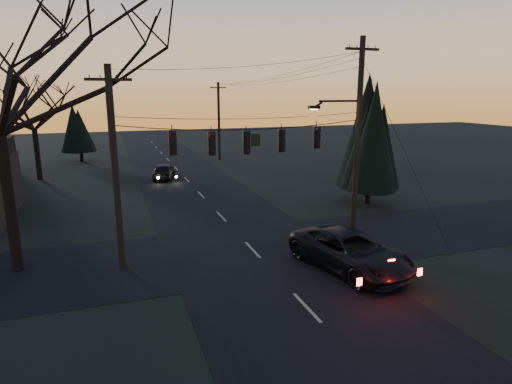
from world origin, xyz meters
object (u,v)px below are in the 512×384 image
object	(u,v)px
utility_pole_far_l	(111,155)
suv_near	(350,251)
evergreen_right	(371,139)
sedan_oncoming_a	(164,171)
utility_pole_right	(352,238)
utility_pole_left	(123,266)
utility_pole_far_r	(220,160)

from	to	relation	value
utility_pole_far_l	suv_near	bearing A→B (deg)	-76.89
utility_pole_far_l	evergreen_right	size ratio (longest dim) A/B	1.05
evergreen_right	sedan_oncoming_a	size ratio (longest dim) A/B	1.86
utility_pole_right	suv_near	distance (m)	4.28
utility_pole_right	utility_pole_far_l	distance (m)	37.79
utility_pole_right	evergreen_right	xyz separation A→B (m)	(4.74, 5.86, 4.41)
utility_pole_left	evergreen_right	world-z (taller)	evergreen_right
utility_pole_right	utility_pole_left	bearing A→B (deg)	180.00
utility_pole_far_r	evergreen_right	xyz separation A→B (m)	(4.74, -22.14, 4.41)
utility_pole_left	utility_pole_far_l	xyz separation A→B (m)	(0.00, 36.00, 0.00)
utility_pole_far_r	utility_pole_far_l	bearing A→B (deg)	145.18
utility_pole_right	suv_near	bearing A→B (deg)	-123.22
utility_pole_far_r	evergreen_right	bearing A→B (deg)	-77.92
utility_pole_right	suv_near	world-z (taller)	utility_pole_right
utility_pole_left	utility_pole_right	bearing A→B (deg)	0.00
utility_pole_far_l	suv_near	size ratio (longest dim) A/B	1.38
utility_pole_far_l	suv_near	world-z (taller)	utility_pole_far_l
utility_pole_right	utility_pole_far_l	size ratio (longest dim) A/B	1.25
utility_pole_right	sedan_oncoming_a	distance (m)	20.26
utility_pole_right	utility_pole_far_l	bearing A→B (deg)	107.72
utility_pole_far_l	suv_near	xyz separation A→B (m)	(9.20, -39.51, 0.81)
evergreen_right	suv_near	distance (m)	12.26
utility_pole_left	suv_near	size ratio (longest dim) A/B	1.46
utility_pole_far_r	suv_near	distance (m)	31.61
utility_pole_far_l	sedan_oncoming_a	size ratio (longest dim) A/B	1.95
evergreen_right	sedan_oncoming_a	world-z (taller)	evergreen_right
utility_pole_far_r	evergreen_right	world-z (taller)	evergreen_right
evergreen_right	utility_pole_left	bearing A→B (deg)	-160.16
utility_pole_right	utility_pole_left	distance (m)	11.50
utility_pole_right	utility_pole_left	world-z (taller)	utility_pole_right
utility_pole_far_l	evergreen_right	world-z (taller)	evergreen_right
sedan_oncoming_a	utility_pole_left	bearing A→B (deg)	91.67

